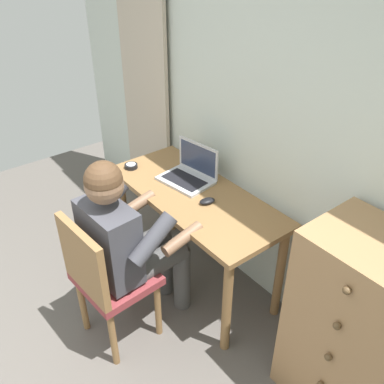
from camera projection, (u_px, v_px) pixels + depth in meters
wall_back at (294, 126)px, 2.30m from camera, size 4.80×0.05×2.50m
curtain_panel at (144, 82)px, 3.27m from camera, size 0.61×0.03×2.28m
desk at (195, 208)px, 2.75m from camera, size 1.27×0.56×0.73m
dresser at (359, 331)px, 2.04m from camera, size 0.61×0.47×1.06m
chair at (105, 277)px, 2.38m from camera, size 0.45×0.43×0.90m
person_seated at (129, 238)px, 2.39m from camera, size 0.55×0.60×1.21m
laptop at (190, 173)px, 2.81m from camera, size 0.37×0.30×0.24m
computer_mouse at (207, 201)px, 2.59m from camera, size 0.08×0.11×0.03m
desk_clock at (131, 166)px, 2.95m from camera, size 0.09×0.09×0.03m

